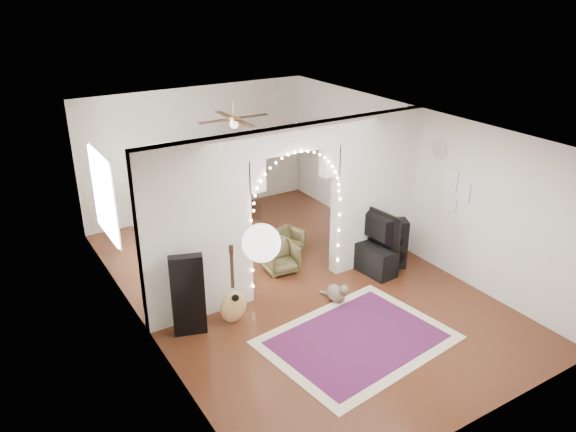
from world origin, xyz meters
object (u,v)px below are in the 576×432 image
acoustic_guitar (233,295)px  dining_table (172,194)px  dining_chair_left (288,241)px  media_console (370,257)px  floor_speaker (396,244)px  dining_chair_right (281,258)px  bookcase (204,194)px

acoustic_guitar → dining_table: 3.86m
dining_table → dining_chair_left: dining_table is taller
media_console → dining_table: (-2.21, 3.61, 0.43)m
floor_speaker → dining_chair_left: floor_speaker is taller
acoustic_guitar → dining_table: bearing=104.2°
media_console → dining_chair_right: dining_chair_right is taller
acoustic_guitar → floor_speaker: size_ratio=1.22×
floor_speaker → acoustic_guitar: bearing=-153.8°
media_console → dining_table: bearing=116.3°
media_console → bookcase: (-1.74, 3.04, 0.54)m
floor_speaker → dining_chair_right: 2.03m
floor_speaker → dining_chair_right: size_ratio=1.60×
dining_chair_left → dining_chair_right: 0.73m
acoustic_guitar → media_console: size_ratio=1.08×
bookcase → dining_chair_right: bearing=-67.2°
floor_speaker → media_console: floor_speaker is taller
media_console → dining_chair_right: bearing=144.9°
media_console → dining_chair_left: media_console is taller
dining_table → dining_chair_left: (1.35, -2.29, -0.46)m
dining_table → dining_chair_left: 2.70m
floor_speaker → dining_table: bearing=150.4°
bookcase → dining_table: (-0.47, 0.57, -0.10)m
bookcase → media_console: bearing=-47.3°
bookcase → dining_chair_right: size_ratio=2.85×
dining_table → dining_chair_right: dining_table is taller
acoustic_guitar → dining_chair_left: bearing=61.2°
acoustic_guitar → bookcase: bookcase is taller
bookcase → dining_chair_right: bookcase is taller
floor_speaker → bookcase: bookcase is taller
dining_chair_right → dining_table: bearing=113.0°
acoustic_guitar → dining_chair_right: size_ratio=1.95×
dining_chair_left → dining_table: bearing=101.7°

